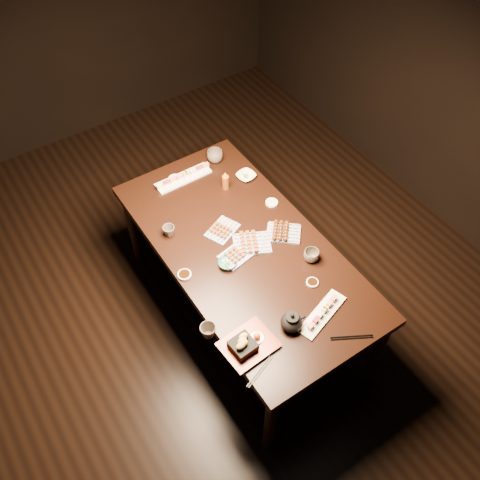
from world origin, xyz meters
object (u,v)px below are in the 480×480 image
object	(u,v)px
sushi_platter_near	(322,313)
teapot	(292,321)
teacup_far_right	(215,156)
dining_table	(244,284)
yakitori_plate_center	(237,253)
condiment_bottle	(225,180)
tempura_tray	(249,341)
edamame_bowl_cream	(246,176)
teacup_near_left	(208,331)
teacup_far_left	(169,231)
sushi_platter_far	(183,176)
yakitori_plate_left	(222,228)
edamame_bowl_green	(227,263)
yakitori_plate_right	(252,242)
teacup_mid_right	(311,256)

from	to	relation	value
sushi_platter_near	teapot	distance (m)	0.19
teacup_far_right	dining_table	bearing A→B (deg)	-108.96
yakitori_plate_center	condiment_bottle	distance (m)	0.57
tempura_tray	edamame_bowl_cream	bearing A→B (deg)	52.42
edamame_bowl_cream	teapot	world-z (taller)	teapot
tempura_tray	teacup_near_left	size ratio (longest dim) A/B	3.18
teacup_far_left	teapot	distance (m)	0.95
sushi_platter_far	yakitori_plate_left	world-z (taller)	yakitori_plate_left
edamame_bowl_green	teacup_far_right	size ratio (longest dim) A/B	1.02
yakitori_plate_center	teacup_far_left	xyz separation A→B (m)	(-0.25, 0.36, 0.01)
sushi_platter_near	condiment_bottle	xyz separation A→B (m)	(0.09, 1.11, 0.05)
edamame_bowl_green	teacup_far_left	distance (m)	0.43
teacup_far_right	yakitori_plate_center	bearing A→B (deg)	-113.09
teapot	yakitori_plate_center	bearing A→B (deg)	101.28
tempura_tray	sushi_platter_far	bearing A→B (deg)	70.98
edamame_bowl_cream	condiment_bottle	distance (m)	0.18
sushi_platter_near	yakitori_plate_center	bearing A→B (deg)	87.79
yakitori_plate_left	teacup_near_left	bearing A→B (deg)	-151.31
sushi_platter_far	yakitori_plate_right	bearing A→B (deg)	94.48
yakitori_plate_right	tempura_tray	bearing A→B (deg)	-99.28
teacup_far_left	teacup_far_right	bearing A→B (deg)	35.34
dining_table	tempura_tray	world-z (taller)	tempura_tray
edamame_bowl_cream	teacup_far_left	world-z (taller)	teacup_far_left
yakitori_plate_center	teacup_far_right	distance (m)	0.85
edamame_bowl_green	teacup_far_right	bearing A→B (deg)	62.78
edamame_bowl_cream	teacup_far_right	size ratio (longest dim) A/B	1.11
yakitori_plate_right	teacup_far_right	world-z (taller)	teacup_far_right
teapot	condiment_bottle	distance (m)	1.11
teacup_far_left	teacup_far_right	size ratio (longest dim) A/B	0.68
yakitori_plate_center	edamame_bowl_cream	bearing A→B (deg)	41.20
sushi_platter_far	teacup_far_right	bearing A→B (deg)	-173.17
sushi_platter_far	teacup_far_left	size ratio (longest dim) A/B	5.24
edamame_bowl_green	condiment_bottle	bearing A→B (deg)	58.48
yakitori_plate_right	teacup_mid_right	size ratio (longest dim) A/B	2.39
yakitori_plate_left	teapot	size ratio (longest dim) A/B	1.41
edamame_bowl_green	teacup_near_left	size ratio (longest dim) A/B	1.27
edamame_bowl_cream	sushi_platter_near	bearing A→B (deg)	-102.78
dining_table	tempura_tray	xyz separation A→B (m)	(-0.35, -0.56, 0.43)
yakitori_plate_right	teacup_near_left	size ratio (longest dim) A/B	2.55
yakitori_plate_center	sushi_platter_far	bearing A→B (deg)	75.24
dining_table	tempura_tray	bearing A→B (deg)	-108.11
teacup_far_left	teapot	size ratio (longest dim) A/B	0.53
teacup_near_left	condiment_bottle	bearing A→B (deg)	52.80
edamame_bowl_cream	teapot	size ratio (longest dim) A/B	0.86
sushi_platter_near	condiment_bottle	world-z (taller)	condiment_bottle
sushi_platter_far	teacup_mid_right	bearing A→B (deg)	105.50
yakitori_plate_center	dining_table	bearing A→B (deg)	9.41
teacup_mid_right	teapot	bearing A→B (deg)	-141.18
tempura_tray	teacup_far_right	xyz separation A→B (m)	(0.61, 1.31, -0.01)
sushi_platter_near	teacup_mid_right	distance (m)	0.38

